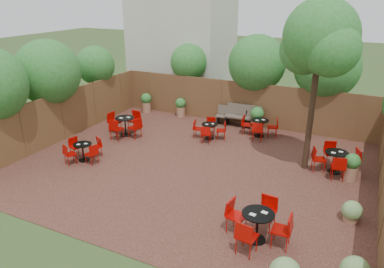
% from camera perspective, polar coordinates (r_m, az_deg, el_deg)
% --- Properties ---
extents(ground, '(80.00, 80.00, 0.00)m').
position_cam_1_polar(ground, '(13.07, 0.24, -5.02)').
color(ground, '#354F23').
rests_on(ground, ground).
extents(courtyard_paving, '(12.00, 10.00, 0.02)m').
position_cam_1_polar(courtyard_paving, '(13.07, 0.24, -4.98)').
color(courtyard_paving, '#331914').
rests_on(courtyard_paving, ground).
extents(fence_back, '(12.00, 0.08, 2.00)m').
position_cam_1_polar(fence_back, '(17.06, 7.54, 4.81)').
color(fence_back, '#563420').
rests_on(fence_back, ground).
extents(fence_left, '(0.08, 10.00, 2.00)m').
position_cam_1_polar(fence_left, '(16.03, -19.52, 2.64)').
color(fence_left, '#563420').
rests_on(fence_left, ground).
extents(neighbour_building, '(5.00, 4.00, 8.00)m').
position_cam_1_polar(neighbour_building, '(20.96, -1.47, 16.41)').
color(neighbour_building, beige).
rests_on(neighbour_building, ground).
extents(overhang_foliage, '(15.60, 11.01, 2.76)m').
position_cam_1_polar(overhang_foliage, '(15.09, -1.78, 9.66)').
color(overhang_foliage, '#256C23').
rests_on(overhang_foliage, ground).
extents(courtyard_tree, '(2.56, 2.46, 5.69)m').
position_cam_1_polar(courtyard_tree, '(12.28, 19.31, 13.40)').
color(courtyard_tree, black).
rests_on(courtyard_tree, courtyard_paving).
extents(park_bench_left, '(1.65, 0.56, 1.01)m').
position_cam_1_polar(park_bench_left, '(16.78, 8.00, 2.85)').
color(park_bench_left, brown).
rests_on(park_bench_left, courtyard_paving).
extents(park_bench_right, '(1.48, 0.65, 0.88)m').
position_cam_1_polar(park_bench_right, '(16.95, 6.27, 2.89)').
color(park_bench_right, brown).
rests_on(park_bench_right, courtyard_paving).
extents(bistro_tables, '(10.10, 8.48, 0.92)m').
position_cam_1_polar(bistro_tables, '(13.36, 2.87, -2.31)').
color(bistro_tables, black).
rests_on(bistro_tables, courtyard_paving).
extents(planters, '(10.47, 3.93, 1.09)m').
position_cam_1_polar(planters, '(16.28, 4.79, 2.48)').
color(planters, '#95654A').
rests_on(planters, courtyard_paving).
extents(low_shrubs, '(1.95, 3.83, 0.72)m').
position_cam_1_polar(low_shrubs, '(8.99, 20.25, -17.63)').
color(low_shrubs, '#95654A').
rests_on(low_shrubs, courtyard_paving).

